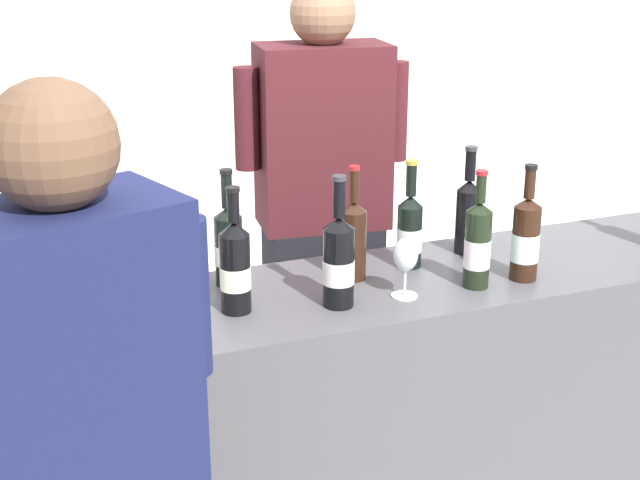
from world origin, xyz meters
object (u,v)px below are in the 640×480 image
Objects in this scene: wine_bottle_2 at (468,212)px; wine_bottle_7 at (410,230)px; wine_bottle_1 at (229,245)px; wine_glass at (406,257)px; wine_bottle_8 at (339,260)px; person_server at (322,248)px; wine_bottle_6 at (76,276)px; ice_bucket at (157,256)px; wine_bottle_5 at (354,237)px; wine_bottle_4 at (478,245)px; wine_bottle_9 at (526,238)px; wine_bottle_3 at (235,266)px.

wine_bottle_7 is (-0.22, -0.04, -0.02)m from wine_bottle_2.
wine_bottle_1 is 0.48m from wine_glass.
person_server is at bearing 71.42° from wine_bottle_8.
wine_bottle_1 is 0.53m from wine_bottle_7.
wine_bottle_6 reaches higher than ice_bucket.
wine_bottle_1 is at bearing 13.81° from wine_bottle_6.
wine_bottle_5 is 1.03× the size of wine_bottle_7.
wine_bottle_6 is at bearing -177.35° from wine_bottle_7.
person_server is (0.11, 0.51, -0.21)m from wine_bottle_5.
wine_bottle_1 is at bearing 131.79° from wine_bottle_8.
wine_bottle_7 is at bearing -169.28° from wine_bottle_2.
wine_bottle_5 is at bearing -14.88° from wine_bottle_1.
wine_bottle_8 is (-0.40, 0.02, 0.00)m from wine_bottle_4.
wine_bottle_6 is 1.03m from person_server.
wine_bottle_8 is 0.55m from wine_bottle_9.
wine_bottle_1 is 0.68m from wine_bottle_4.
wine_bottle_7 is (0.52, -0.06, -0.01)m from wine_bottle_1.
wine_bottle_4 is at bearing -2.74° from wine_bottle_8.
wine_bottle_1 is at bearing 10.82° from ice_bucket.
wine_bottle_3 is 0.39m from wine_bottle_6.
wine_glass is (0.08, -0.17, -0.01)m from wine_bottle_5.
wine_bottle_9 reaches higher than wine_bottle_1.
wine_bottle_8 reaches higher than wine_bottle_2.
wine_bottle_9 is at bearing -22.08° from wine_bottle_5.
wine_bottle_8 is at bearing -108.58° from person_server.
person_server is at bearing 43.16° from wine_bottle_1.
wine_glass is 0.65m from ice_bucket.
wine_bottle_1 is at bearing -136.84° from person_server.
wine_bottle_2 is 0.25m from wine_bottle_9.
wine_bottle_1 is at bearing 173.50° from wine_bottle_7.
wine_bottle_3 is 0.82m from wine_bottle_9.
wine_bottle_7 is 0.18× the size of person_server.
wine_bottle_4 is 0.40m from wine_bottle_8.
wine_bottle_2 is at bearing 9.79° from wine_bottle_5.
wine_bottle_3 is at bearing -40.78° from ice_bucket.
ice_bucket is at bearing -144.94° from person_server.
wine_bottle_9 is at bearing -7.84° from wine_bottle_6.
person_server reaches higher than wine_bottle_2.
wine_bottle_1 is at bearing 78.76° from wine_bottle_3.
wine_bottle_4 is 1.34× the size of ice_bucket.
wine_bottle_1 is 0.99× the size of wine_bottle_9.
wine_bottle_1 is 1.00× the size of wine_bottle_5.
wine_bottle_8 is at bearing 177.92° from wine_bottle_9.
wine_bottle_2 is at bearing 23.88° from wine_bottle_8.
person_server reaches higher than wine_bottle_1.
wine_bottle_8 reaches higher than wine_glass.
wine_bottle_2 is 0.22m from wine_bottle_7.
wine_bottle_2 is 0.19× the size of person_server.
wine_bottle_1 is 0.64m from person_server.
wine_bottle_4 is 0.86m from ice_bucket.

